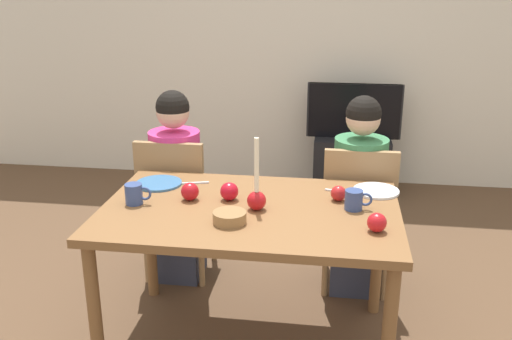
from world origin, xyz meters
TOP-DOWN VIEW (x-y plane):
  - back_wall at (0.00, 2.60)m, footprint 6.40×0.10m
  - dining_table at (0.00, 0.00)m, footprint 1.40×0.90m
  - chair_left at (-0.55, 0.61)m, footprint 0.40×0.40m
  - chair_right at (0.53, 0.61)m, footprint 0.40×0.40m
  - person_left_child at (-0.55, 0.64)m, footprint 0.30×0.30m
  - person_right_child at (0.53, 0.64)m, footprint 0.30×0.30m
  - tv_stand at (0.53, 2.30)m, footprint 0.64×0.40m
  - tv at (0.53, 2.30)m, footprint 0.79×0.05m
  - candle_centerpiece at (0.03, -0.02)m, footprint 0.09×0.09m
  - plate_left at (-0.52, 0.24)m, footprint 0.24×0.24m
  - plate_right at (0.60, 0.30)m, footprint 0.23×0.23m
  - mug_left at (-0.55, -0.03)m, footprint 0.13×0.08m
  - mug_right at (0.49, 0.05)m, footprint 0.13×0.08m
  - fork_left at (-0.35, 0.28)m, footprint 0.18×0.06m
  - fork_right at (0.43, 0.26)m, footprint 0.18×0.05m
  - bowl_walnuts at (-0.06, -0.18)m, footprint 0.15×0.15m
  - apple_near_candle at (0.58, -0.18)m, footprint 0.08×0.08m
  - apple_by_left_plate at (-0.11, 0.08)m, footprint 0.09×0.09m
  - apple_by_right_mug at (-0.30, 0.05)m, footprint 0.09×0.09m
  - apple_far_edge at (0.41, 0.15)m, footprint 0.08×0.08m

SIDE VIEW (x-z plane):
  - tv_stand at x=0.53m, z-range 0.00..0.48m
  - chair_left at x=-0.55m, z-range 0.06..0.96m
  - chair_right at x=0.53m, z-range 0.06..0.96m
  - person_left_child at x=-0.55m, z-range -0.02..1.16m
  - person_right_child at x=0.53m, z-range -0.02..1.16m
  - dining_table at x=0.00m, z-range 0.29..1.04m
  - tv at x=0.53m, z-range 0.48..0.94m
  - fork_left at x=-0.35m, z-range 0.75..0.76m
  - fork_right at x=0.43m, z-range 0.75..0.76m
  - plate_left at x=-0.52m, z-range 0.75..0.76m
  - plate_right at x=0.60m, z-range 0.75..0.76m
  - bowl_walnuts at x=-0.06m, z-range 0.75..0.80m
  - apple_far_edge at x=0.41m, z-range 0.75..0.83m
  - apple_near_candle at x=0.58m, z-range 0.75..0.83m
  - apple_by_right_mug at x=-0.30m, z-range 0.75..0.84m
  - apple_by_left_plate at x=-0.11m, z-range 0.75..0.84m
  - mug_right at x=0.49m, z-range 0.75..0.84m
  - mug_left at x=-0.55m, z-range 0.75..0.85m
  - candle_centerpiece at x=0.03m, z-range 0.65..0.99m
  - back_wall at x=0.00m, z-range 0.00..2.60m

